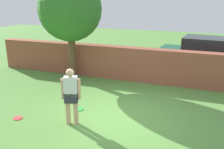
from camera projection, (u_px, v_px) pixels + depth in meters
ground_plane at (117, 117)px, 7.57m from camera, size 40.00×40.00×0.00m
brick_wall at (112, 62)px, 11.08m from camera, size 11.11×0.50×1.41m
tree at (70, 10)px, 10.42m from camera, size 2.63×2.63×4.26m
person at (71, 94)px, 6.95m from camera, size 0.51×0.33×1.62m
car at (206, 56)px, 11.41m from camera, size 4.34×2.23×1.72m
frisbee_green at (79, 109)px, 8.10m from camera, size 0.27×0.27×0.02m
frisbee_red at (18, 118)px, 7.52m from camera, size 0.27×0.27×0.02m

